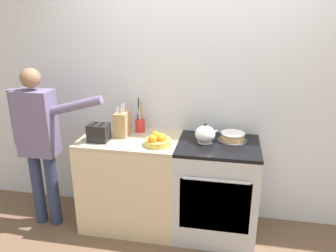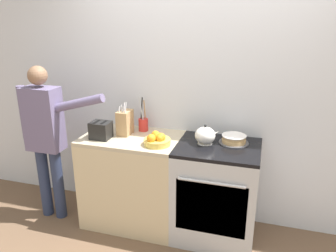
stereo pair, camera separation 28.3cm
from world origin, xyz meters
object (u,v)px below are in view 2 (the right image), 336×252
object	(u,v)px
knife_block	(125,122)
fruit_bowl	(157,140)
tea_kettle	(205,136)
layer_cake	(234,139)
utensil_crock	(143,123)
person_baker	(46,132)
toaster	(101,130)
stove_range	(216,192)

from	to	relation	value
knife_block	fruit_bowl	size ratio (longest dim) A/B	1.39
tea_kettle	knife_block	xyz separation A→B (m)	(-0.78, 0.03, 0.04)
layer_cake	fruit_bowl	size ratio (longest dim) A/B	1.12
tea_kettle	utensil_crock	world-z (taller)	utensil_crock
utensil_crock	person_baker	xyz separation A→B (m)	(-0.87, -0.35, -0.05)
layer_cake	knife_block	world-z (taller)	knife_block
toaster	person_baker	world-z (taller)	person_baker
person_baker	stove_range	bearing A→B (deg)	8.62
tea_kettle	stove_range	bearing A→B (deg)	-10.77
toaster	person_baker	size ratio (longest dim) A/B	0.12
utensil_crock	toaster	world-z (taller)	utensil_crock
fruit_bowl	toaster	distance (m)	0.55
layer_cake	utensil_crock	distance (m)	0.89
stove_range	utensil_crock	distance (m)	0.95
toaster	person_baker	distance (m)	0.58
toaster	person_baker	xyz separation A→B (m)	(-0.57, -0.04, -0.06)
utensil_crock	fruit_bowl	size ratio (longest dim) A/B	1.45
toaster	tea_kettle	bearing A→B (deg)	8.53
tea_kettle	knife_block	world-z (taller)	knife_block
layer_cake	stove_range	bearing A→B (deg)	-138.73
utensil_crock	stove_range	bearing A→B (deg)	-13.99
knife_block	stove_range	bearing A→B (deg)	-3.17
knife_block	utensil_crock	size ratio (longest dim) A/B	0.96
fruit_bowl	stove_range	bearing A→B (deg)	13.49
utensil_crock	knife_block	bearing A→B (deg)	-132.71
tea_kettle	person_baker	world-z (taller)	person_baker
layer_cake	utensil_crock	xyz separation A→B (m)	(-0.89, 0.09, 0.04)
stove_range	person_baker	distance (m)	1.71
stove_range	layer_cake	distance (m)	0.51
stove_range	person_baker	size ratio (longest dim) A/B	0.58
knife_block	toaster	distance (m)	0.24
stove_range	knife_block	bearing A→B (deg)	176.83
fruit_bowl	toaster	world-z (taller)	toaster
utensil_crock	person_baker	bearing A→B (deg)	-157.89
stove_range	layer_cake	bearing A→B (deg)	41.27
stove_range	layer_cake	size ratio (longest dim) A/B	3.44
layer_cake	toaster	distance (m)	1.21
person_baker	toaster	bearing A→B (deg)	7.31
layer_cake	toaster	bearing A→B (deg)	-169.33
tea_kettle	fruit_bowl	xyz separation A→B (m)	(-0.40, -0.15, -0.03)
person_baker	layer_cake	bearing A→B (deg)	11.62
stove_range	fruit_bowl	distance (m)	0.73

